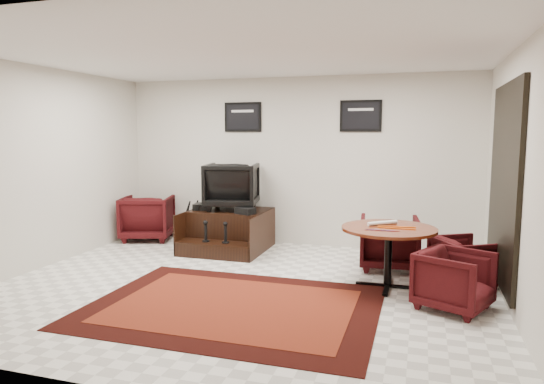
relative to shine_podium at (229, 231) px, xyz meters
The scene contains 16 objects.
ground 2.05m from the shine_podium, 63.62° to the right, with size 6.00×6.00×0.00m, color white.
room_shell 2.61m from the shine_podium, 52.32° to the right, with size 6.02×5.02×2.81m.
area_rug 2.68m from the shine_podium, 66.93° to the right, with size 3.11×2.33×0.01m.
shine_podium is the anchor object (origin of this frame).
shine_chair 0.78m from the shine_podium, 90.00° to the left, with size 0.82×0.77×0.84m, color black.
shoes_pair 0.61m from the shine_podium, behind, with size 0.27×0.31×0.10m.
polish_kit 0.60m from the shine_podium, 33.92° to the right, with size 0.28×0.20×0.10m, color black.
umbrella_black 0.77m from the shine_podium, 169.16° to the right, with size 0.30×0.11×0.81m, color black, non-canonical shape.
umbrella_hooked 0.71m from the shine_podium, behind, with size 0.30×0.11×0.80m, color black, non-canonical shape.
armchair_side 1.67m from the shine_podium, behind, with size 0.84×0.79×0.86m, color black.
meeting_table 2.92m from the shine_podium, 25.78° to the right, with size 1.14×1.14×0.75m.
table_chair_back 2.59m from the shine_podium, ahead, with size 0.78×0.74×0.81m, color black.
table_chair_window 3.62m from the shine_podium, 14.47° to the right, with size 0.65×0.61×0.67m, color black.
table_chair_corner 3.80m from the shine_podium, 28.65° to the right, with size 0.68×0.64×0.70m, color black.
paper_roll 2.80m from the shine_podium, 24.12° to the right, with size 0.05×0.05×0.42m, color silver.
table_clutter 3.00m from the shine_podium, 26.35° to the right, with size 0.57×0.32×0.01m.
Camera 1 is at (2.06, -5.38, 1.89)m, focal length 32.00 mm.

